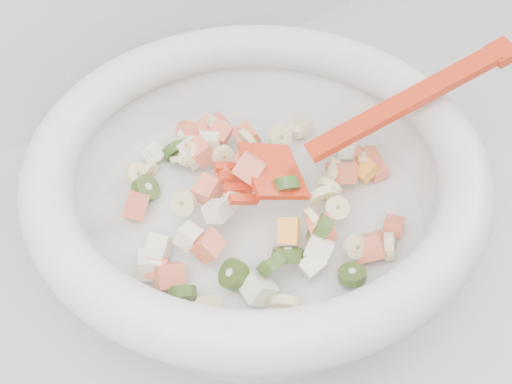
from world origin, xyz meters
TOP-DOWN VIEW (x-y plane):
  - mixing_bowl at (0.06, 1.47)m, footprint 0.45×0.42m

SIDE VIEW (x-z plane):
  - mixing_bowl at x=0.06m, z-range 0.89..1.04m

